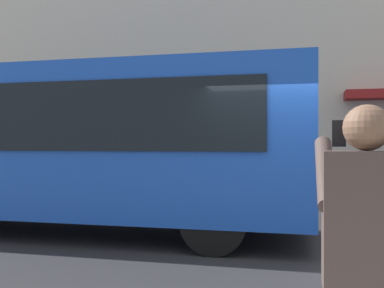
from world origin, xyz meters
TOP-DOWN VIEW (x-y plane):
  - ground_plane at (0.00, 0.00)m, footprint 60.00×60.00m
  - building_facade_far at (-0.02, -6.80)m, footprint 28.00×1.55m
  - red_bus at (4.19, -0.67)m, footprint 9.05×2.54m
  - pedestrian_photographer at (-0.39, 4.73)m, footprint 0.53×0.52m

SIDE VIEW (x-z plane):
  - ground_plane at x=0.00m, z-range 0.00..0.00m
  - pedestrian_photographer at x=-0.39m, z-range 0.29..1.99m
  - red_bus at x=4.19m, z-range 0.14..3.22m
  - building_facade_far at x=-0.02m, z-range -0.01..11.99m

